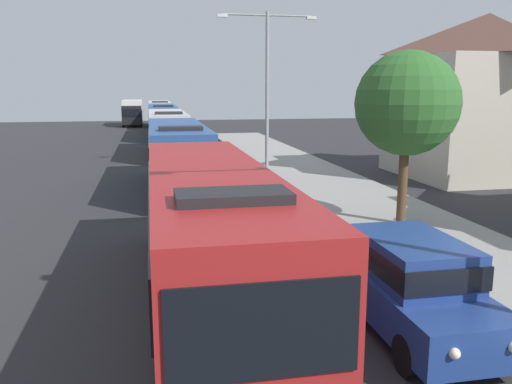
# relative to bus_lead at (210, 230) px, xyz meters

# --- Properties ---
(bus_lead) EXTENTS (2.58, 11.27, 3.21)m
(bus_lead) POSITION_rel_bus_lead_xyz_m (0.00, 0.00, 0.00)
(bus_lead) COLOR maroon
(bus_lead) RESTS_ON ground_plane
(bus_second_in_line) EXTENTS (2.58, 10.88, 3.21)m
(bus_second_in_line) POSITION_rel_bus_lead_xyz_m (-0.00, 13.62, -0.00)
(bus_second_in_line) COLOR #284C8C
(bus_second_in_line) RESTS_ON ground_plane
(bus_middle) EXTENTS (2.58, 11.18, 3.21)m
(bus_middle) POSITION_rel_bus_lead_xyz_m (-0.00, 26.86, -0.00)
(bus_middle) COLOR silver
(bus_middle) RESTS_ON ground_plane
(bus_fourth_in_line) EXTENTS (2.58, 12.25, 3.21)m
(bus_fourth_in_line) POSITION_rel_bus_lead_xyz_m (0.00, 40.30, 0.00)
(bus_fourth_in_line) COLOR #284C8C
(bus_fourth_in_line) RESTS_ON ground_plane
(bus_rear) EXTENTS (2.58, 11.98, 3.21)m
(bus_rear) POSITION_rel_bus_lead_xyz_m (0.00, 53.48, 0.00)
(bus_rear) COLOR silver
(bus_rear) RESTS_ON ground_plane
(white_suv) EXTENTS (1.86, 4.56, 1.90)m
(white_suv) POSITION_rel_bus_lead_xyz_m (3.70, -2.19, -0.66)
(white_suv) COLOR navy
(white_suv) RESTS_ON ground_plane
(box_truck_oncoming) EXTENTS (2.35, 7.48, 3.15)m
(box_truck_oncoming) POSITION_rel_bus_lead_xyz_m (-3.30, 57.38, 0.02)
(box_truck_oncoming) COLOR black
(box_truck_oncoming) RESTS_ON ground_plane
(streetlamp_mid) EXTENTS (5.60, 0.28, 8.70)m
(streetlamp_mid) POSITION_rel_bus_lead_xyz_m (5.40, 18.64, 3.73)
(streetlamp_mid) COLOR gray
(streetlamp_mid) RESTS_ON sidewalk
(roadside_tree) EXTENTS (3.46, 3.46, 5.81)m
(roadside_tree) POSITION_rel_bus_lead_xyz_m (7.16, 5.22, 2.52)
(roadside_tree) COLOR #4C3823
(roadside_tree) RESTS_ON sidewalk
(house_distant_gabled) EXTENTS (8.51, 7.83, 8.52)m
(house_distant_gabled) POSITION_rel_bus_lead_xyz_m (16.24, 14.45, 2.65)
(house_distant_gabled) COLOR #BCB29E
(house_distant_gabled) RESTS_ON ground_plane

